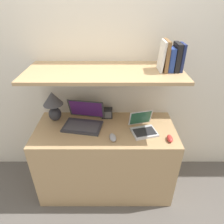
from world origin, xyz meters
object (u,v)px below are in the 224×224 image
Objects in this scene: table_lamp at (52,103)px; router_box at (106,113)px; laptop_large at (83,121)px; second_mouse at (169,138)px; book_navy at (180,57)px; computer_mouse at (112,137)px; book_blue at (170,59)px; book_white at (161,56)px; laptop_small at (142,127)px; book_brown at (165,56)px; book_black at (175,57)px.

router_box is (0.52, 0.05, -0.14)m from table_lamp.
laptop_large is at bearing -148.88° from router_box.
second_mouse is 0.45× the size of book_navy.
laptop_large reaches higher than router_box.
computer_mouse is 1.11× the size of router_box.
computer_mouse is 0.64× the size of book_blue.
book_white is at bearing 180.00° from book_navy.
laptop_small is at bearing -158.55° from book_navy.
second_mouse is 0.71m from book_white.
book_navy is (0.84, 0.00, 0.62)m from laptop_large.
book_navy is at bearing 0.00° from book_blue.
book_brown is (-0.07, 0.25, 0.66)m from second_mouse.
table_lamp is at bearing -174.79° from router_box.
laptop_large is 1.49× the size of laptop_small.
laptop_large is 1.01m from book_black.
laptop_small reaches higher than router_box.
table_lamp is 2.56× the size of computer_mouse.
laptop_large is at bearing 162.79° from second_mouse.
laptop_small reaches higher than second_mouse.
book_navy is 1.17× the size of book_blue.
table_lamp is at bearing 175.50° from book_blue.
book_white is (0.98, -0.08, 0.48)m from table_lamp.
book_blue is 0.05m from book_brown.
computer_mouse is 0.89m from book_navy.
laptop_large is 1.68× the size of book_white.
book_white reaches higher than book_blue.
book_navy is at bearing -12.00° from router_box.
book_blue is at bearing 29.52° from laptop_small.
book_blue is (-0.05, 0.00, -0.02)m from book_black.
book_brown is (0.43, 0.23, 0.66)m from computer_mouse.
table_lamp is 1.15m from book_blue.
book_navy reaches higher than book_blue.
router_box is at bearing 31.12° from laptop_large.
book_black is (0.24, 0.11, 0.63)m from laptop_small.
router_box is 0.81m from book_brown.
computer_mouse is 0.50m from second_mouse.
book_brown reaches higher than book_black.
book_black is at bearing 0.00° from book_brown.
laptop_large reaches higher than computer_mouse.
laptop_small is 0.65m from book_blue.
table_lamp is at bearing 175.68° from book_black.
book_brown reaches higher than table_lamp.
table_lamp is 3.10× the size of second_mouse.
book_brown is at bearing -4.70° from table_lamp.
laptop_large is at bearing -179.67° from book_navy.
laptop_small is (0.57, -0.10, -0.01)m from laptop_large.
router_box is 0.57× the size of book_blue.
book_navy is at bearing -4.17° from table_lamp.
book_blue is (-0.03, 0.25, 0.63)m from second_mouse.
computer_mouse is (0.28, -0.23, -0.03)m from laptop_large.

